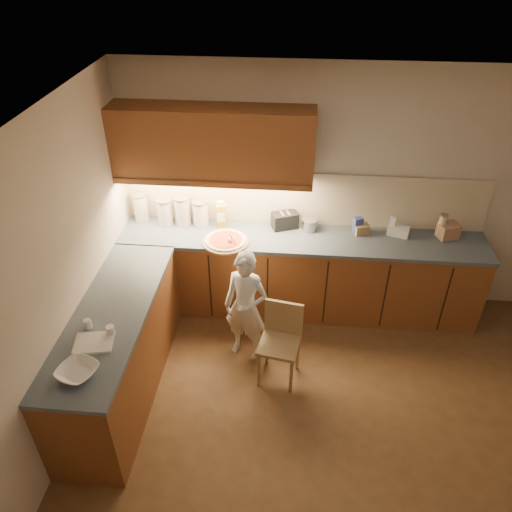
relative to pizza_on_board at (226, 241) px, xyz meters
The scene contains 24 objects.
room 2.04m from the pizza_on_board, 53.29° to the right, with size 4.54×4.50×2.62m.
l_counter 0.59m from the pizza_on_board, 52.30° to the right, with size 3.77×2.62×0.92m.
backsplash 0.93m from the pizza_on_board, 31.31° to the left, with size 3.75×0.02×0.58m, color beige.
upper_cabinets 0.97m from the pizza_on_board, 114.87° to the left, with size 1.95×0.36×0.73m.
pizza_on_board is the anchor object (origin of this frame).
child 0.73m from the pizza_on_board, 65.81° to the right, with size 0.43×0.28×1.18m, color white.
wooden_chair 1.13m from the pizza_on_board, 53.40° to the right, with size 0.41×0.41×0.79m.
mixing_bowl 2.00m from the pizza_on_board, 114.02° to the right, with size 0.28×0.28×0.07m, color white.
canister_a 1.04m from the pizza_on_board, 159.39° to the left, with size 0.16×0.16×0.32m.
canister_b 0.77m from the pizza_on_board, 155.43° to the left, with size 0.17×0.17×0.29m.
canister_c 0.61m from the pizza_on_board, 147.04° to the left, with size 0.17×0.17×0.32m.
canister_d 0.47m from the pizza_on_board, 133.23° to the left, with size 0.17×0.17×0.28m.
oil_jug 0.35m from the pizza_on_board, 105.91° to the left, with size 0.11×0.09×0.30m.
toaster 0.68m from the pizza_on_board, 31.46° to the left, with size 0.30×0.24×0.17m.
steel_pot 0.90m from the pizza_on_board, 21.37° to the left, with size 0.16×0.16×0.13m.
blue_box 1.37m from the pizza_on_board, 13.23° to the left, with size 0.09×0.06×0.18m, color #34509D.
card_box_a 1.41m from the pizza_on_board, 12.41° to the left, with size 0.15×0.11×0.11m, color tan.
white_bottle 1.73m from the pizza_on_board, 12.22° to the left, with size 0.06×0.06×0.17m, color white.
flat_pack 1.78m from the pizza_on_board, 10.47° to the left, with size 0.21×0.15×0.08m, color silver.
tall_jar 2.20m from the pizza_on_board, ahead, with size 0.08×0.08×0.25m.
card_box_b 2.27m from the pizza_on_board, ahead, with size 0.20×0.15×0.15m, color tan.
dough_cloth 1.72m from the pizza_on_board, 118.38° to the right, with size 0.29×0.23×0.02m, color silver.
spice_jar_a 1.63m from the pizza_on_board, 124.52° to the right, with size 0.06×0.06×0.08m, color silver.
spice_jar_b 1.57m from the pizza_on_board, 117.03° to the right, with size 0.06×0.06×0.09m, color white.
Camera 1 is at (-0.45, -2.64, 3.67)m, focal length 35.00 mm.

